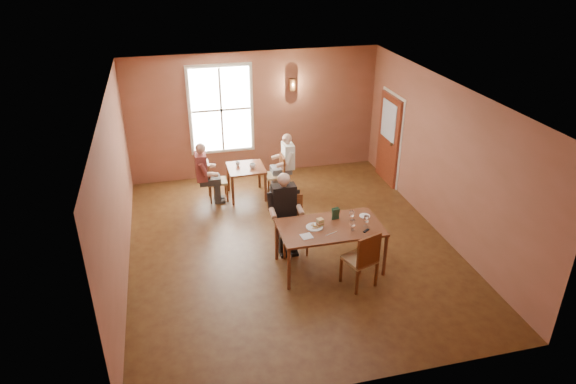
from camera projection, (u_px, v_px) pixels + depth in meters
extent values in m
cube|color=brown|center=(290.00, 245.00, 9.86)|extent=(6.00, 7.00, 0.01)
cube|color=brown|center=(255.00, 115.00, 12.22)|extent=(6.00, 0.04, 3.00)
cube|color=brown|center=(362.00, 293.00, 6.15)|extent=(6.00, 0.04, 3.00)
cube|color=brown|center=(116.00, 193.00, 8.54)|extent=(0.04, 7.00, 3.00)
cube|color=brown|center=(442.00, 159.00, 9.83)|extent=(0.04, 7.00, 3.00)
cube|color=white|center=(291.00, 92.00, 8.51)|extent=(6.00, 7.00, 0.04)
cube|color=white|center=(221.00, 110.00, 11.91)|extent=(1.36, 0.10, 1.96)
cube|color=maroon|center=(388.00, 139.00, 12.01)|extent=(0.12, 1.04, 2.10)
cylinder|color=brown|center=(292.00, 85.00, 12.01)|extent=(0.16, 0.16, 0.28)
cylinder|color=white|center=(314.00, 227.00, 8.80)|extent=(0.35, 0.35, 0.04)
cube|color=#D8B273|center=(320.00, 223.00, 8.83)|extent=(0.12, 0.12, 0.13)
cube|color=#21432B|center=(336.00, 214.00, 9.03)|extent=(0.14, 0.08, 0.22)
cube|color=silver|center=(332.00, 233.00, 8.64)|extent=(0.22, 0.10, 0.00)
cube|color=white|center=(307.00, 236.00, 8.56)|extent=(0.21, 0.21, 0.01)
cylinder|color=white|center=(365.00, 216.00, 9.17)|extent=(0.22, 0.22, 0.01)
cube|color=black|center=(366.00, 231.00, 8.71)|extent=(0.14, 0.12, 0.02)
imported|color=white|center=(252.00, 166.00, 11.35)|extent=(0.13, 0.13, 0.10)
imported|color=silver|center=(238.00, 164.00, 11.45)|extent=(0.13, 0.13, 0.10)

